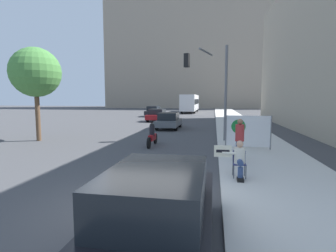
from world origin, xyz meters
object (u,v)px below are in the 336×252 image
Objects in this scene: car_on_road_nearest at (169,121)px; city_bus_on_road at (190,102)px; seated_protester at (239,158)px; car_on_road_distant at (154,111)px; car_on_road_midblock at (157,115)px; jogger_on_sidewalk at (240,140)px; motorcycle_on_road at (152,136)px; protest_banner at (248,131)px; parked_car_curbside at (158,214)px; street_tree_near_curb at (36,73)px; traffic_light_pole at (211,78)px.

car_on_road_nearest is 27.16m from city_bus_on_road.
seated_protester is 0.25× the size of car_on_road_distant.
car_on_road_midblock is at bearing -74.09° from car_on_road_distant.
jogger_on_sidewalk is 0.41× the size of car_on_road_nearest.
car_on_road_nearest is at bearing 93.48° from motorcycle_on_road.
car_on_road_nearest is 0.89× the size of car_on_road_distant.
motorcycle_on_road is (-4.37, 3.46, -0.45)m from jogger_on_sidewalk.
parked_car_curbside is (-2.55, -9.38, -0.25)m from protest_banner.
protest_banner is at bearing -5.33° from street_tree_near_curb.
car_on_road_distant is at bearing 111.62° from traffic_light_pole.
traffic_light_pole is at bearing -39.97° from jogger_on_sidewalk.
jogger_on_sidewalk is 0.79× the size of motorcycle_on_road.
street_tree_near_curb reaches higher than city_bus_on_road.
car_on_road_distant is 0.83× the size of street_tree_near_curb.
motorcycle_on_road is at bearing -77.09° from car_on_road_distant.
seated_protester is 0.28× the size of car_on_road_nearest.
street_tree_near_curb reaches higher than seated_protester.
street_tree_near_curb reaches higher than motorcycle_on_road.
protest_banner is 0.47× the size of car_on_road_distant.
street_tree_near_curb is (-7.41, 0.56, 3.64)m from motorcycle_on_road.
car_on_road_nearest is at bearing -30.29° from jogger_on_sidewalk.
protest_banner is at bearing -6.86° from motorcycle_on_road.
car_on_road_midblock reaches higher than motorcycle_on_road.
car_on_road_midblock is 16.01m from street_tree_near_curb.
jogger_on_sidewalk is at bearing -67.64° from car_on_road_nearest.
street_tree_near_curb reaches higher than jogger_on_sidewalk.
car_on_road_distant reaches higher than car_on_road_midblock.
street_tree_near_curb is (-11.78, 4.02, 3.19)m from jogger_on_sidewalk.
seated_protester is 14.76m from car_on_road_nearest.
motorcycle_on_road is at bearing -78.68° from car_on_road_midblock.
protest_banner is 0.18× the size of city_bus_on_road.
jogger_on_sidewalk is 0.30× the size of street_tree_near_curb.
city_bus_on_road is at bearing 79.82° from street_tree_near_curb.
street_tree_near_curb is (-9.88, 10.54, 3.44)m from parked_car_curbside.
street_tree_near_curb is (-6.90, -7.84, 3.49)m from car_on_road_nearest.
car_on_road_midblock is 1.89× the size of motorcycle_on_road.
car_on_road_midblock is 8.38m from car_on_road_distant.
motorcycle_on_road is (0.51, -8.39, -0.15)m from car_on_road_nearest.
street_tree_near_curb reaches higher than parked_car_curbside.
protest_banner is at bearing -54.91° from traffic_light_pole.
car_on_road_distant is (-10.44, 24.24, -0.26)m from protest_banner.
traffic_light_pole is 15.16m from car_on_road_midblock.
motorcycle_on_road is (-5.02, 0.60, -0.46)m from protest_banner.
motorcycle_on_road is (-4.15, 5.61, -0.20)m from seated_protester.
protest_banner is 10.57m from car_on_road_nearest.
traffic_light_pole is 0.46× the size of city_bus_on_road.
car_on_road_distant reaches higher than motorcycle_on_road.
city_bus_on_road is (-6.16, 36.12, 0.89)m from protest_banner.
seated_protester is 0.27× the size of parked_car_curbside.
jogger_on_sidewalk is 12.82m from car_on_road_nearest.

